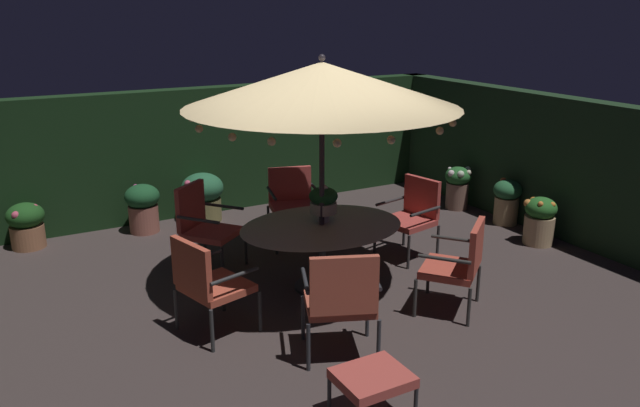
% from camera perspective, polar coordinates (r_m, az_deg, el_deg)
% --- Properties ---
extents(ground_plane, '(8.12, 7.09, 0.02)m').
position_cam_1_polar(ground_plane, '(6.88, -1.21, -8.41)').
color(ground_plane, '#403533').
extents(hedge_backdrop_rear, '(8.12, 0.30, 1.86)m').
position_cam_1_polar(hedge_backdrop_rear, '(9.56, -10.80, 4.68)').
color(hedge_backdrop_rear, black).
rests_on(hedge_backdrop_rear, ground_plane).
extents(hedge_backdrop_right, '(0.30, 7.09, 1.86)m').
position_cam_1_polar(hedge_backdrop_right, '(8.96, 21.51, 2.92)').
color(hedge_backdrop_right, '#1D351E').
rests_on(hedge_backdrop_right, ground_plane).
extents(patio_dining_table, '(1.81, 1.43, 0.74)m').
position_cam_1_polar(patio_dining_table, '(6.83, 0.16, -2.86)').
color(patio_dining_table, '#2A2C2F').
rests_on(patio_dining_table, ground_plane).
extents(patio_umbrella, '(2.84, 2.84, 2.53)m').
position_cam_1_polar(patio_umbrella, '(6.45, 0.17, 10.66)').
color(patio_umbrella, '#302A33').
rests_on(patio_umbrella, ground_plane).
extents(centerpiece_planter, '(0.31, 0.31, 0.41)m').
position_cam_1_polar(centerpiece_planter, '(6.83, 0.31, 0.27)').
color(centerpiece_planter, silver).
rests_on(centerpiece_planter, patio_dining_table).
extents(patio_chair_north, '(0.80, 0.75, 1.03)m').
position_cam_1_polar(patio_chair_north, '(5.48, 1.95, -8.48)').
color(patio_chair_north, '#2E2F34').
rests_on(patio_chair_north, ground_plane).
extents(patio_chair_northeast, '(0.83, 0.82, 0.96)m').
position_cam_1_polar(patio_chair_northeast, '(6.49, 12.50, -5.10)').
color(patio_chair_northeast, '#31302E').
rests_on(patio_chair_northeast, ground_plane).
extents(patio_chair_east, '(0.68, 0.69, 0.97)m').
position_cam_1_polar(patio_chair_east, '(7.85, 8.39, -0.80)').
color(patio_chair_east, '#2F2D2E').
rests_on(patio_chair_east, ground_plane).
extents(patio_chair_southeast, '(0.76, 0.75, 0.97)m').
position_cam_1_polar(patio_chair_southeast, '(8.22, -2.47, 0.33)').
color(patio_chair_southeast, '#282E2F').
rests_on(patio_chair_southeast, ground_plane).
extents(patio_chair_south, '(0.82, 0.83, 1.01)m').
position_cam_1_polar(patio_chair_south, '(7.51, -10.50, -1.69)').
color(patio_chair_south, '#312F31').
rests_on(patio_chair_south, ground_plane).
extents(patio_chair_southwest, '(0.72, 0.75, 0.97)m').
position_cam_1_polar(patio_chair_southwest, '(5.98, -10.17, -6.85)').
color(patio_chair_southwest, '#303233').
rests_on(patio_chair_southwest, ground_plane).
extents(ottoman_footrest, '(0.53, 0.46, 0.38)m').
position_cam_1_polar(ottoman_footrest, '(4.89, 4.77, -15.55)').
color(ottoman_footrest, '#2B2C30').
rests_on(ottoman_footrest, ground_plane).
extents(potted_plant_back_right, '(0.41, 0.40, 0.66)m').
position_cam_1_polar(potted_plant_back_right, '(9.87, 12.33, 1.60)').
color(potted_plant_back_right, '#876151').
rests_on(potted_plant_back_right, ground_plane).
extents(potted_plant_right_far, '(0.47, 0.47, 0.59)m').
position_cam_1_polar(potted_plant_right_far, '(8.92, -25.01, -1.70)').
color(potted_plant_right_far, '#A76C4A').
rests_on(potted_plant_right_far, ground_plane).
extents(potted_plant_right_near, '(0.60, 0.60, 0.70)m').
position_cam_1_polar(potted_plant_right_near, '(9.25, -10.55, 0.71)').
color(potted_plant_right_near, olive).
rests_on(potted_plant_right_near, ground_plane).
extents(potted_plant_back_center, '(0.47, 0.47, 0.67)m').
position_cam_1_polar(potted_plant_back_center, '(8.97, -15.71, -0.23)').
color(potted_plant_back_center, '#A55F50').
rests_on(potted_plant_back_center, ground_plane).
extents(potted_plant_left_near, '(0.40, 0.40, 0.65)m').
position_cam_1_polar(potted_plant_left_near, '(9.35, 16.53, 0.31)').
color(potted_plant_left_near, tan).
rests_on(potted_plant_left_near, ground_plane).
extents(potted_plant_back_left, '(0.41, 0.41, 0.63)m').
position_cam_1_polar(potted_plant_back_left, '(8.69, 19.24, -1.37)').
color(potted_plant_back_left, tan).
rests_on(potted_plant_back_left, ground_plane).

